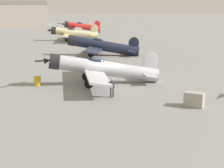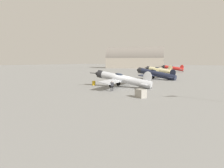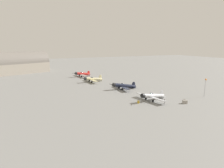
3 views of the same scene
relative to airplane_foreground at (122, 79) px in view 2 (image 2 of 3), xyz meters
The scene contains 9 objects.
ground_plane 1.57m from the airplane_foreground, 79.52° to the right, with size 400.00×400.00×0.00m, color gray.
airplane_foreground is the anchor object (origin of this frame).
airplane_mid_apron 17.89m from the airplane_foreground, ahead, with size 11.61×11.36×3.12m.
airplane_far_line 38.00m from the airplane_foreground, 12.07° to the left, with size 11.45×9.80×3.25m.
airplane_outer_stand 54.82m from the airplane_foreground, ahead, with size 13.13×10.60×3.11m.
ground_crew_mechanic 4.87m from the airplane_foreground, 165.67° to the right, with size 0.48×0.43×1.55m.
equipment_crate 10.15m from the airplane_foreground, 133.82° to the right, with size 1.38×1.62×1.07m.
fuel_drum 5.93m from the airplane_foreground, 98.14° to the left, with size 0.67×0.67×0.84m.
distant_hangar 93.11m from the airplane_foreground, 26.72° to the left, with size 25.56×38.54×14.32m.
Camera 2 is at (-29.31, -17.82, 4.67)m, focal length 31.20 mm.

